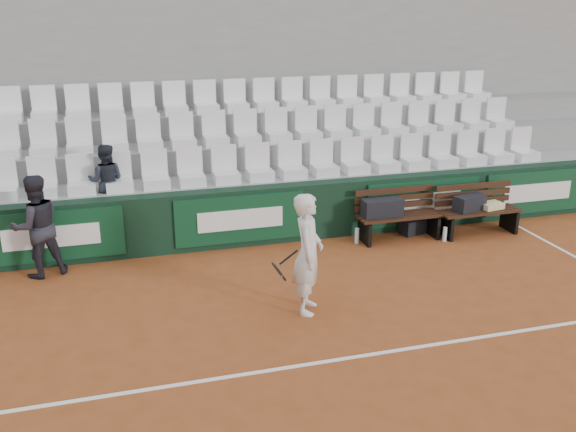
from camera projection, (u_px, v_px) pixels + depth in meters
The scene contains 21 objects.
ground at pixel (326, 362), 7.50m from camera, with size 80.00×80.00×0.00m, color brown.
court_baseline at pixel (326, 361), 7.50m from camera, with size 18.00×0.06×0.01m, color white.
back_barrier at pixel (254, 216), 10.99m from camera, with size 18.00×0.34×1.00m.
grandstand_tier_front at pixel (242, 205), 11.55m from camera, with size 18.00×0.95×1.00m, color #989895.
grandstand_tier_mid at pixel (231, 180), 12.34m from camera, with size 18.00×0.95×1.45m, color gray.
grandstand_tier_back at pixel (222, 157), 13.13m from camera, with size 18.00×0.95×1.90m, color gray.
grandstand_rear_wall at pixel (214, 92), 13.30m from camera, with size 18.00×0.30×4.40m, color gray.
seat_row_front at pixel (243, 164), 11.13m from camera, with size 11.90×0.44×0.63m, color silver.
seat_row_mid at pixel (232, 128), 11.85m from camera, with size 11.90×0.44×0.63m, color silver.
seat_row_back at pixel (221, 96), 12.57m from camera, with size 11.90×0.44×0.63m, color white.
bench_left at pixel (399, 227), 11.26m from camera, with size 1.50×0.56×0.45m, color #371C10.
bench_right at pixel (478, 222), 11.52m from camera, with size 1.50×0.56×0.45m, color #361C10.
sports_bag_left at pixel (382, 208), 11.10m from camera, with size 0.70×0.30×0.30m, color black.
sports_bag_right at pixel (470, 203), 11.40m from camera, with size 0.59×0.27×0.27m, color black.
towel at pixel (491, 205), 11.52m from camera, with size 0.39×0.28×0.11m, color beige.
sports_bag_ground at pixel (412, 226), 11.56m from camera, with size 0.45×0.27×0.27m, color black.
water_bottle_near at pixel (357, 236), 11.09m from camera, with size 0.08×0.08×0.28m, color silver.
water_bottle_far at pixel (445, 234), 11.19m from camera, with size 0.07×0.07×0.26m, color silver.
tennis_player at pixel (308, 254), 8.48m from camera, with size 0.79×0.71×1.66m.
ball_kid at pixel (37, 226), 9.61m from camera, with size 0.77×0.60×1.59m, color black.
spectator_c at pixel (104, 154), 10.47m from camera, with size 0.60×0.47×1.24m, color #1D212C.
Camera 1 is at (-2.24, -6.17, 4.03)m, focal length 40.00 mm.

